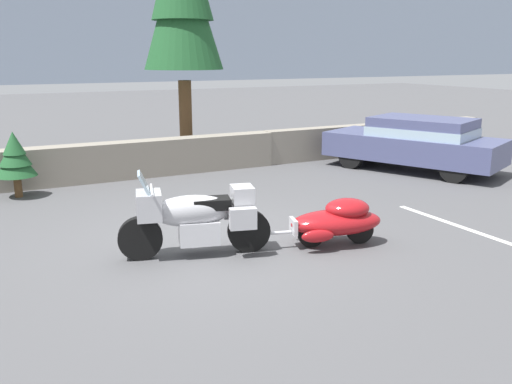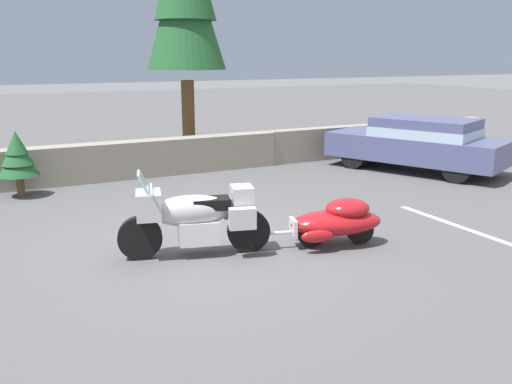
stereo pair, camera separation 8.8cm
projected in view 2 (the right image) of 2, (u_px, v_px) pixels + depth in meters
ground_plane at (212, 243)px, 8.93m from camera, size 80.00×80.00×0.00m
stone_guard_wall at (119, 160)px, 13.48m from camera, size 24.00×0.57×0.94m
touring_motorcycle at (194, 216)px, 8.25m from camera, size 2.27×1.10×1.33m
car_shaped_trailer at (337, 221)px, 8.75m from camera, size 2.22×1.08×0.76m
sedan_at_right_edge at (419, 142)px, 14.36m from camera, size 3.50×4.85×1.41m
pine_sapling_near at (17, 156)px, 11.69m from camera, size 0.85×0.85×1.42m
parking_stripe_marker at (474, 231)px, 9.51m from camera, size 0.12×3.60×0.01m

